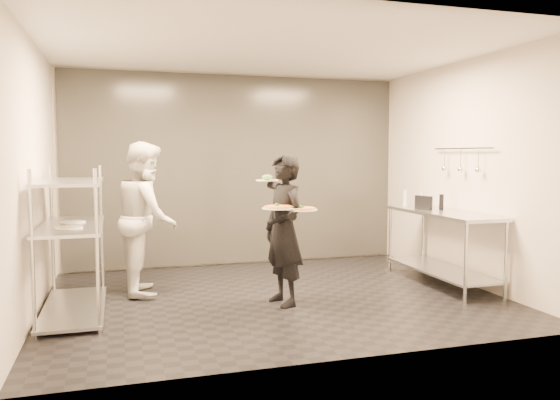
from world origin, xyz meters
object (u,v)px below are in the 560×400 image
object	(u,v)px
pos_monitor	(423,203)
chef	(147,218)
pizza_plate_near	(278,207)
waiter	(284,230)
salad_plate	(267,178)
bottle_dark	(441,202)
pizza_plate_far	(302,209)
bottle_clear	(422,199)
bottle_green	(405,198)
pass_rack	(72,239)
prep_counter	(442,235)

from	to	relation	value
pos_monitor	chef	bearing A→B (deg)	154.53
pizza_plate_near	waiter	bearing A→B (deg)	56.81
salad_plate	bottle_dark	bearing A→B (deg)	5.34
waiter	pizza_plate_far	size ratio (longest dim) A/B	4.93
pos_monitor	bottle_clear	size ratio (longest dim) A/B	1.23
bottle_green	bottle_dark	world-z (taller)	bottle_green
bottle_clear	bottle_dark	size ratio (longest dim) A/B	1.02
bottle_green	bottle_dark	size ratio (longest dim) A/B	1.14
waiter	chef	bearing A→B (deg)	-137.62
chef	bottle_clear	world-z (taller)	chef
pass_rack	bottle_dark	distance (m)	4.43
chef	bottle_green	world-z (taller)	chef
pass_rack	chef	world-z (taller)	chef
pass_rack	pizza_plate_near	bearing A→B (deg)	-13.33
pos_monitor	bottle_green	xyz separation A→B (m)	(0.05, 0.55, 0.02)
chef	waiter	bearing A→B (deg)	-122.01
prep_counter	pizza_plate_near	distance (m)	2.37
pizza_plate_far	pos_monitor	size ratio (longest dim) A/B	1.34
pass_rack	bottle_clear	bearing A→B (deg)	8.72
pizza_plate_far	salad_plate	size ratio (longest dim) A/B	1.32
prep_counter	waiter	world-z (taller)	waiter
prep_counter	pizza_plate_near	bearing A→B (deg)	-167.88
salad_plate	pos_monitor	distance (m)	2.21
waiter	bottle_dark	size ratio (longest dim) A/B	8.28
pos_monitor	pizza_plate_near	bearing A→B (deg)	179.88
pizza_plate_near	bottle_clear	bearing A→B (deg)	26.03
prep_counter	chef	distance (m)	3.62
waiter	salad_plate	world-z (taller)	waiter
pass_rack	bottle_green	size ratio (longest dim) A/B	7.13
waiter	pizza_plate_near	world-z (taller)	waiter
salad_plate	pos_monitor	xyz separation A→B (m)	(2.16, 0.30, -0.35)
pizza_plate_near	pizza_plate_far	distance (m)	0.25
pizza_plate_far	salad_plate	bearing A→B (deg)	117.96
chef	pos_monitor	size ratio (longest dim) A/B	7.17
waiter	bottle_dark	xyz separation A→B (m)	(2.26, 0.50, 0.20)
pass_rack	pizza_plate_far	distance (m)	2.37
pass_rack	salad_plate	world-z (taller)	pass_rack
pizza_plate_near	pos_monitor	distance (m)	2.28
chef	bottle_clear	distance (m)	3.67
chef	pizza_plate_far	world-z (taller)	chef
pass_rack	bottle_dark	bearing A→B (deg)	2.33
chef	pos_monitor	bearing A→B (deg)	-93.89
pass_rack	prep_counter	xyz separation A→B (m)	(4.33, 0.00, -0.14)
chef	salad_plate	distance (m)	1.52
bottle_dark	chef	bearing A→B (deg)	172.82
prep_counter	salad_plate	world-z (taller)	salad_plate
pass_rack	prep_counter	distance (m)	4.33
bottle_dark	waiter	bearing A→B (deg)	-167.64
waiter	chef	xyz separation A→B (m)	(-1.39, 0.95, 0.07)
pizza_plate_near	salad_plate	size ratio (longest dim) A/B	1.37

